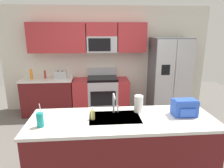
# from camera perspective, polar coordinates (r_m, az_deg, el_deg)

# --- Properties ---
(ground_plane) EXTENTS (9.00, 9.00, 0.00)m
(ground_plane) POSITION_cam_1_polar(r_m,az_deg,el_deg) (3.65, 0.50, -18.71)
(ground_plane) COLOR #66605B
(ground_plane) RESTS_ON ground
(kitchen_wall_unit) EXTENTS (5.20, 0.43, 2.60)m
(kitchen_wall_unit) POSITION_cam_1_polar(r_m,az_deg,el_deg) (5.13, -3.18, 8.89)
(kitchen_wall_unit) COLOR silver
(kitchen_wall_unit) RESTS_ON ground
(back_counter) EXTENTS (1.22, 0.63, 0.90)m
(back_counter) POSITION_cam_1_polar(r_m,az_deg,el_deg) (5.20, -17.54, -3.25)
(back_counter) COLOR maroon
(back_counter) RESTS_ON ground
(range_oven) EXTENTS (1.36, 0.61, 1.10)m
(range_oven) POSITION_cam_1_polar(r_m,az_deg,el_deg) (5.07, -3.09, -3.10)
(range_oven) COLOR #B7BABF
(range_oven) RESTS_ON ground
(refrigerator) EXTENTS (0.90, 0.76, 1.85)m
(refrigerator) POSITION_cam_1_polar(r_m,az_deg,el_deg) (5.20, 15.83, 2.29)
(refrigerator) COLOR #4C4F54
(refrigerator) RESTS_ON ground
(island_counter) EXTENTS (2.46, 0.85, 0.90)m
(island_counter) POSITION_cam_1_polar(r_m,az_deg,el_deg) (2.91, 2.89, -17.75)
(island_counter) COLOR maroon
(island_counter) RESTS_ON ground
(toaster) EXTENTS (0.28, 0.16, 0.18)m
(toaster) POSITION_cam_1_polar(r_m,az_deg,el_deg) (4.95, -14.41, 2.54)
(toaster) COLOR #B7BABF
(toaster) RESTS_ON back_counter
(pepper_mill) EXTENTS (0.05, 0.05, 0.19)m
(pepper_mill) POSITION_cam_1_polar(r_m,az_deg,el_deg) (5.07, -18.48, 2.58)
(pepper_mill) COLOR #B2332D
(pepper_mill) RESTS_ON back_counter
(bottle_orange) EXTENTS (0.06, 0.06, 0.23)m
(bottle_orange) POSITION_cam_1_polar(r_m,az_deg,el_deg) (5.10, -21.94, 2.57)
(bottle_orange) COLOR orange
(bottle_orange) RESTS_ON back_counter
(sink_faucet) EXTENTS (0.08, 0.21, 0.28)m
(sink_faucet) POSITION_cam_1_polar(r_m,az_deg,el_deg) (2.80, 0.63, -5.06)
(sink_faucet) COLOR #B7BABF
(sink_faucet) RESTS_ON island_counter
(drink_cup_teal) EXTENTS (0.08, 0.08, 0.30)m
(drink_cup_teal) POSITION_cam_1_polar(r_m,az_deg,el_deg) (2.59, -19.73, -9.54)
(drink_cup_teal) COLOR teal
(drink_cup_teal) RESTS_ON island_counter
(soap_dispenser) EXTENTS (0.06, 0.06, 0.17)m
(soap_dispenser) POSITION_cam_1_polar(r_m,az_deg,el_deg) (2.65, -5.53, -8.59)
(soap_dispenser) COLOR #D8CC66
(soap_dispenser) RESTS_ON island_counter
(paper_towel_roll) EXTENTS (0.12, 0.12, 0.24)m
(paper_towel_roll) POSITION_cam_1_polar(r_m,az_deg,el_deg) (2.88, 7.55, -5.59)
(paper_towel_roll) COLOR white
(paper_towel_roll) RESTS_ON island_counter
(backpack) EXTENTS (0.32, 0.22, 0.23)m
(backpack) POSITION_cam_1_polar(r_m,az_deg,el_deg) (2.91, 19.91, -6.24)
(backpack) COLOR blue
(backpack) RESTS_ON island_counter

